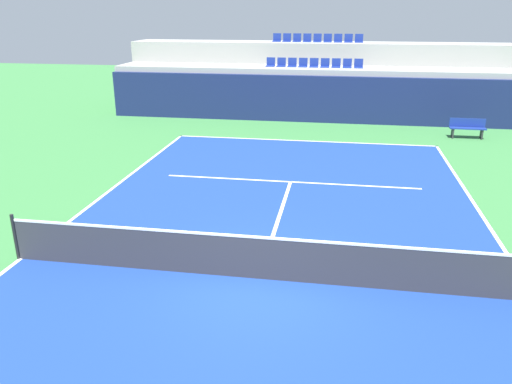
{
  "coord_description": "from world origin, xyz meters",
  "views": [
    {
      "loc": [
        1.5,
        -9.27,
        5.32
      ],
      "look_at": [
        -0.4,
        2.0,
        1.2
      ],
      "focal_mm": 35.72,
      "sensor_mm": 36.0,
      "label": 1
    }
  ],
  "objects": [
    {
      "name": "stands_tier_lower",
      "position": [
        0.0,
        17.29,
        1.26
      ],
      "size": [
        20.44,
        2.4,
        2.53
      ],
      "primitive_type": "cube",
      "color": "#9E9E99",
      "rests_on": "ground_plane"
    },
    {
      "name": "sideline_left",
      "position": [
        -5.45,
        0.0,
        0.01
      ],
      "size": [
        0.1,
        24.0,
        0.0
      ],
      "primitive_type": "cube",
      "color": "white",
      "rests_on": "court_surface"
    },
    {
      "name": "baseline_far",
      "position": [
        0.0,
        11.95,
        0.01
      ],
      "size": [
        11.0,
        0.1,
        0.0
      ],
      "primitive_type": "cube",
      "color": "white",
      "rests_on": "court_surface"
    },
    {
      "name": "service_line_far",
      "position": [
        0.0,
        6.4,
        0.01
      ],
      "size": [
        8.26,
        0.1,
        0.0
      ],
      "primitive_type": "cube",
      "color": "white",
      "rests_on": "court_surface"
    },
    {
      "name": "court_surface",
      "position": [
        0.0,
        0.0,
        0.01
      ],
      "size": [
        11.0,
        24.0,
        0.01
      ],
      "primitive_type": "cube",
      "color": "navy",
      "rests_on": "ground_plane"
    },
    {
      "name": "player_bench",
      "position": [
        6.95,
        13.68,
        0.51
      ],
      "size": [
        1.5,
        0.4,
        0.85
      ],
      "color": "navy",
      "rests_on": "ground_plane"
    },
    {
      "name": "seating_row_upper",
      "position": [
        -0.0,
        19.79,
        3.74
      ],
      "size": [
        4.9,
        0.44,
        0.44
      ],
      "color": "navy",
      "rests_on": "stands_tier_upper"
    },
    {
      "name": "centre_service_line",
      "position": [
        0.0,
        3.2,
        0.01
      ],
      "size": [
        0.1,
        6.4,
        0.0
      ],
      "primitive_type": "cube",
      "color": "white",
      "rests_on": "court_surface"
    },
    {
      "name": "ground_plane",
      "position": [
        0.0,
        0.0,
        0.0
      ],
      "size": [
        80.0,
        80.0,
        0.0
      ],
      "primitive_type": "plane",
      "color": "#387A3D"
    },
    {
      "name": "tennis_net",
      "position": [
        0.0,
        0.0,
        0.51
      ],
      "size": [
        11.08,
        0.08,
        1.07
      ],
      "color": "black",
      "rests_on": "court_surface"
    },
    {
      "name": "seating_row_lower",
      "position": [
        -0.0,
        17.39,
        2.65
      ],
      "size": [
        4.9,
        0.44,
        0.44
      ],
      "color": "navy",
      "rests_on": "stands_tier_lower"
    },
    {
      "name": "stands_tier_upper",
      "position": [
        0.0,
        19.69,
        1.81
      ],
      "size": [
        20.44,
        2.4,
        3.62
      ],
      "primitive_type": "cube",
      "color": "#9E9E99",
      "rests_on": "ground_plane"
    },
    {
      "name": "back_wall",
      "position": [
        0.0,
        15.94,
        1.13
      ],
      "size": [
        20.44,
        0.3,
        2.26
      ],
      "primitive_type": "cube",
      "color": "navy",
      "rests_on": "ground_plane"
    }
  ]
}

